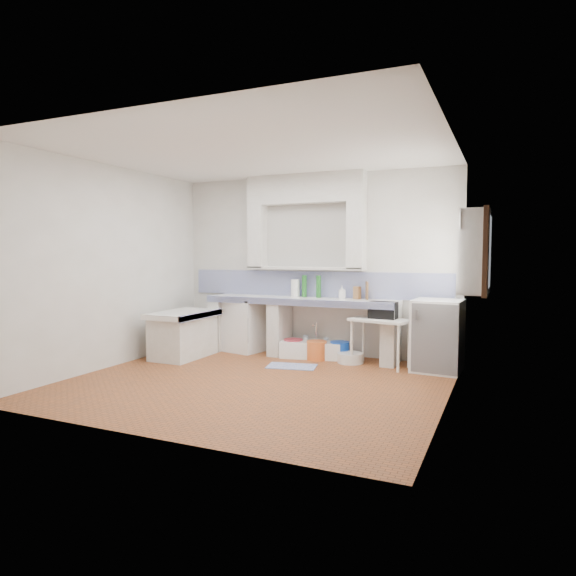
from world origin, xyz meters
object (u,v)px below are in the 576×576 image
at_px(side_table, 380,343).
at_px(fridge, 438,335).
at_px(sink, 312,350).
at_px(stove, 245,326).

distance_m(side_table, fridge, 0.79).
height_order(sink, fridge, fridge).
xyz_separation_m(sink, side_table, (1.10, -0.22, 0.23)).
bearing_deg(fridge, stove, -179.70).
distance_m(stove, side_table, 2.28).
bearing_deg(side_table, fridge, 16.37).
bearing_deg(sink, fridge, -15.70).
xyz_separation_m(stove, side_table, (2.26, -0.23, -0.07)).
bearing_deg(stove, fridge, 9.47).
relative_size(side_table, fridge, 0.84).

